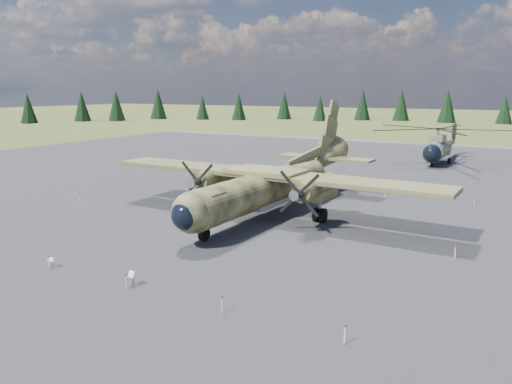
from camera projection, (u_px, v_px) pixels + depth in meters
The scene contains 8 objects.
ground at pixel (230, 224), 38.84m from camera, with size 500.00×500.00×0.00m, color brown.
apron at pixel (285, 200), 47.42m from camera, with size 120.00×120.00×0.04m, color slate.
transport_plane at pixel (273, 180), 41.82m from camera, with size 29.83×27.10×9.84m.
helicopter_near at pixel (439, 138), 69.58m from camera, with size 20.51×23.94×5.11m.
info_placard_left at pixel (51, 260), 29.43m from camera, with size 0.42×0.22×0.62m.
info_placard_right at pixel (132, 276), 26.67m from camera, with size 0.55×0.34×0.81m.
barrier_fence at pixel (224, 218), 38.89m from camera, with size 33.12×29.62×0.85m.
treeline at pixel (210, 158), 41.04m from camera, with size 293.27×292.80×10.97m.
Camera 1 is at (19.94, -31.86, 10.32)m, focal length 35.00 mm.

